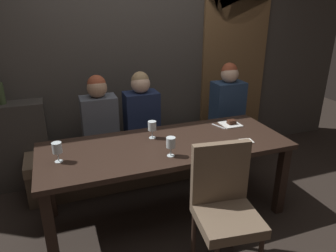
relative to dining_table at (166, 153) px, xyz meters
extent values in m
plane|color=black|center=(0.00, 0.00, -0.65)|extent=(9.00, 9.00, 0.00)
cube|color=#423D38|center=(0.00, 1.22, 0.85)|extent=(6.00, 0.12, 3.00)
cube|color=brown|center=(1.35, 1.15, 0.40)|extent=(0.90, 0.05, 2.10)
cube|color=black|center=(-1.03, -0.35, -0.30)|extent=(0.08, 0.08, 0.69)
cube|color=black|center=(1.03, -0.35, -0.30)|extent=(0.08, 0.08, 0.69)
cube|color=black|center=(-1.03, 0.35, -0.30)|extent=(0.08, 0.08, 0.69)
cube|color=black|center=(1.03, 0.35, -0.30)|extent=(0.08, 0.08, 0.69)
cube|color=#302119|center=(0.00, 0.00, 0.07)|extent=(2.20, 0.84, 0.04)
cube|color=#4A3C2E|center=(0.00, 0.70, -0.48)|extent=(2.50, 0.40, 0.35)
cube|color=brown|center=(0.00, 0.70, -0.25)|extent=(2.50, 0.44, 0.10)
cylinder|color=#302119|center=(0.01, -0.62, -0.44)|extent=(0.04, 0.04, 0.42)
cylinder|color=#302119|center=(0.37, -0.62, -0.44)|extent=(0.04, 0.04, 0.42)
cube|color=brown|center=(0.19, -0.80, -0.19)|extent=(0.49, 0.49, 0.08)
cube|color=brown|center=(0.21, -0.61, 0.09)|extent=(0.44, 0.11, 0.48)
cube|color=#4C515B|center=(-0.47, 0.70, 0.09)|extent=(0.36, 0.24, 0.58)
sphere|color=tan|center=(-0.47, 0.70, 0.47)|extent=(0.20, 0.20, 0.20)
sphere|color=brown|center=(-0.47, 0.71, 0.50)|extent=(0.18, 0.18, 0.18)
cube|color=#192342|center=(-0.02, 0.71, 0.09)|extent=(0.36, 0.24, 0.58)
sphere|color=#DBB293|center=(-0.02, 0.71, 0.47)|extent=(0.20, 0.20, 0.20)
sphere|color=#9E7F56|center=(-0.02, 0.72, 0.50)|extent=(0.18, 0.18, 0.18)
cube|color=navy|center=(1.01, 0.68, 0.10)|extent=(0.36, 0.24, 0.61)
sphere|color=#DBB293|center=(1.01, 0.68, 0.50)|extent=(0.20, 0.20, 0.20)
sphere|color=brown|center=(1.01, 0.69, 0.53)|extent=(0.18, 0.18, 0.18)
cylinder|color=#384728|center=(-1.38, 1.05, 0.41)|extent=(0.08, 0.08, 0.22)
cylinder|color=silver|center=(-0.91, -0.02, 0.09)|extent=(0.06, 0.06, 0.00)
cylinder|color=silver|center=(-0.91, -0.02, 0.13)|extent=(0.01, 0.01, 0.07)
cylinder|color=silver|center=(-0.91, -0.02, 0.21)|extent=(0.08, 0.08, 0.08)
cylinder|color=gold|center=(-0.91, -0.02, 0.18)|extent=(0.07, 0.07, 0.02)
cylinder|color=silver|center=(-0.04, -0.24, 0.09)|extent=(0.06, 0.06, 0.00)
cylinder|color=silver|center=(-0.04, -0.24, 0.13)|extent=(0.01, 0.01, 0.07)
cylinder|color=silver|center=(-0.04, -0.24, 0.21)|extent=(0.08, 0.08, 0.08)
cylinder|color=gold|center=(-0.04, -0.24, 0.19)|extent=(0.07, 0.07, 0.03)
cylinder|color=silver|center=(-0.07, 0.16, 0.09)|extent=(0.06, 0.06, 0.00)
cylinder|color=silver|center=(-0.07, 0.16, 0.13)|extent=(0.01, 0.01, 0.07)
cylinder|color=silver|center=(-0.07, 0.16, 0.21)|extent=(0.08, 0.08, 0.08)
cylinder|color=maroon|center=(-0.07, 0.16, 0.19)|extent=(0.07, 0.07, 0.03)
cube|color=white|center=(0.78, 0.21, 0.09)|extent=(0.19, 0.19, 0.01)
cube|color=#381E14|center=(0.79, 0.21, 0.12)|extent=(0.08, 0.06, 0.04)
cube|color=silver|center=(0.64, 0.20, 0.09)|extent=(0.07, 0.16, 0.01)
cube|color=silver|center=(0.70, -0.21, 0.09)|extent=(0.12, 0.12, 0.01)
camera|label=1|loc=(-0.86, -2.41, 1.28)|focal=33.99mm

